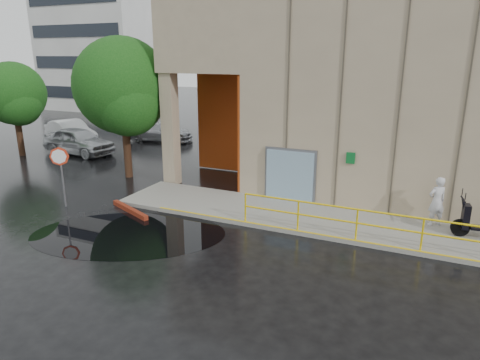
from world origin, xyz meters
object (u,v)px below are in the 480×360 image
object	(u,v)px
person	(437,201)
red_curb	(130,210)
car_a	(78,141)
tree_near	(124,90)
car_c	(159,131)
stop_sign	(60,163)
car_b	(71,132)
tree_far	(15,96)

from	to	relation	value
person	red_curb	distance (m)	10.98
car_a	tree_near	distance (m)	7.51
red_curb	tree_near	distance (m)	6.39
car_a	car_c	distance (m)	5.73
person	tree_near	distance (m)	13.95
red_curb	car_a	distance (m)	11.33
stop_sign	car_c	bearing A→B (deg)	99.05
stop_sign	tree_near	size ratio (longest dim) A/B	0.36
car_a	person	bearing A→B (deg)	-95.54
car_b	car_c	xyz separation A→B (m)	(4.71, 3.32, -0.11)
stop_sign	car_b	xyz separation A→B (m)	(-8.99, 9.33, -0.97)
stop_sign	red_curb	size ratio (longest dim) A/B	1.00
car_b	tree_near	distance (m)	10.55
car_b	person	bearing A→B (deg)	-83.00
person	car_c	world-z (taller)	person
car_c	tree_far	bearing A→B (deg)	133.98
car_a	tree_near	world-z (taller)	tree_near
car_b	car_c	world-z (taller)	car_b
car_b	red_curb	bearing A→B (deg)	-105.23
tree_far	car_c	bearing A→B (deg)	56.01
person	stop_sign	distance (m)	13.73
car_a	car_b	distance (m)	3.34
stop_sign	red_curb	xyz separation A→B (m)	(2.72, 0.54, -1.67)
tree_far	tree_near	bearing A→B (deg)	-7.71
person	car_b	bearing A→B (deg)	-50.38
tree_near	tree_far	xyz separation A→B (m)	(-8.75, 1.18, -0.72)
person	car_c	distance (m)	19.78
red_curb	car_c	bearing A→B (deg)	120.04
car_b	tree_far	world-z (taller)	tree_far
car_c	tree_far	distance (m)	8.96
car_c	tree_near	xyz separation A→B (m)	(3.98, -8.24, 3.51)
person	car_b	distance (m)	22.99
stop_sign	tree_far	size ratio (longest dim) A/B	0.44
red_curb	car_b	xyz separation A→B (m)	(-11.71, 8.79, 0.70)
person	car_b	xyz separation A→B (m)	(-22.25, 5.82, -0.21)
person	car_c	bearing A→B (deg)	-63.24
car_b	tree_near	world-z (taller)	tree_near
red_curb	tree_far	bearing A→B (deg)	156.78
car_c	tree_near	bearing A→B (deg)	-166.23
car_c	person	bearing A→B (deg)	-129.54
tree_near	tree_far	distance (m)	8.85
person	tree_near	world-z (taller)	tree_near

